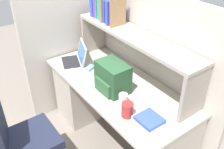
# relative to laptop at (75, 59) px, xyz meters

# --- Properties ---
(ground_plane) EXTENTS (8.00, 8.00, 0.00)m
(ground_plane) POSITION_rel_laptop_xyz_m (0.56, 0.12, -0.78)
(ground_plane) COLOR slate
(desk) EXTENTS (1.60, 0.70, 0.73)m
(desk) POSITION_rel_laptop_xyz_m (0.18, 0.12, -0.38)
(desk) COLOR beige
(desk) RESTS_ON ground_plane
(cubicle_partition_rear) EXTENTS (1.84, 0.05, 1.55)m
(cubicle_partition_rear) POSITION_rel_laptop_xyz_m (0.56, 0.50, -0.01)
(cubicle_partition_rear) COLOR #BCB5A8
(cubicle_partition_rear) RESTS_ON ground_plane
(cubicle_partition_left) EXTENTS (0.05, 1.06, 1.55)m
(cubicle_partition_left) POSITION_rel_laptop_xyz_m (-0.29, 0.07, -0.01)
(cubicle_partition_left) COLOR #BCB5A8
(cubicle_partition_left) RESTS_ON ground_plane
(overhead_hutch) EXTENTS (1.44, 0.28, 0.45)m
(overhead_hutch) POSITION_rel_laptop_xyz_m (0.56, 0.32, 0.30)
(overhead_hutch) COLOR gray
(overhead_hutch) RESTS_ON desk
(reference_books_on_shelf) EXTENTS (0.39, 0.19, 0.30)m
(reference_books_on_shelf) POSITION_rel_laptop_xyz_m (0.14, 0.32, 0.53)
(reference_books_on_shelf) COLOR blue
(reference_books_on_shelf) RESTS_ON overhead_hutch
(laptop) EXTENTS (0.38, 0.35, 0.22)m
(laptop) POSITION_rel_laptop_xyz_m (0.00, 0.00, 0.00)
(laptop) COLOR #B7BABF
(laptop) RESTS_ON desk
(backpack) EXTENTS (0.30, 0.23, 0.27)m
(backpack) POSITION_rel_laptop_xyz_m (0.62, 0.03, 0.08)
(backpack) COLOR #264C2D
(backpack) RESTS_ON desk
(computer_mouse) EXTENTS (0.09, 0.12, 0.03)m
(computer_mouse) POSITION_rel_laptop_xyz_m (0.20, 0.06, -0.03)
(computer_mouse) COLOR #7299C6
(computer_mouse) RESTS_ON desk
(paper_cup) EXTENTS (0.08, 0.08, 0.10)m
(paper_cup) POSITION_rel_laptop_xyz_m (0.84, -0.01, -0.00)
(paper_cup) COLOR white
(paper_cup) RESTS_ON desk
(snack_canister) EXTENTS (0.10, 0.10, 0.12)m
(snack_canister) POSITION_rel_laptop_xyz_m (0.97, -0.08, 0.01)
(snack_canister) COLOR maroon
(snack_canister) RESTS_ON desk
(desk_book_stack) EXTENTS (0.25, 0.19, 0.09)m
(desk_book_stack) POSITION_rel_laptop_xyz_m (1.18, -0.02, -0.01)
(desk_book_stack) COLOR white
(desk_book_stack) RESTS_ON desk
(office_chair) EXTENTS (0.52, 0.54, 0.93)m
(office_chair) POSITION_rel_laptop_xyz_m (0.47, -0.79, -0.39)
(office_chair) COLOR black
(office_chair) RESTS_ON ground_plane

